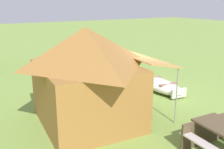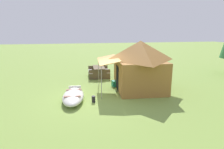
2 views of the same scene
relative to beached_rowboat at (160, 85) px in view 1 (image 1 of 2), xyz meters
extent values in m
plane|color=#7E9D44|center=(-0.24, 1.14, -0.23)|extent=(80.00, 80.00, 0.00)
ellipsoid|color=silver|center=(0.01, 0.00, -0.01)|extent=(2.61, 1.22, 0.45)
ellipsoid|color=#4B4A46|center=(0.01, 0.00, 0.03)|extent=(2.40, 1.08, 0.16)
cube|color=#945D4F|center=(0.52, -0.04, 0.18)|extent=(0.20, 0.80, 0.04)
cube|color=#945D4F|center=(-0.49, 0.04, 0.18)|extent=(0.20, 0.80, 0.04)
cube|color=silver|center=(-1.15, 0.09, 0.01)|extent=(0.13, 0.67, 0.34)
cube|color=#A16B32|center=(-1.09, 3.84, 0.66)|extent=(3.25, 2.83, 1.78)
pyramid|color=#A16B32|center=(-1.09, 3.84, 2.09)|extent=(3.51, 3.05, 1.08)
cube|color=black|center=(-1.19, 2.53, 0.51)|extent=(0.76, 0.09, 1.43)
cube|color=#C88F45|center=(-1.23, 1.99, 1.60)|extent=(2.83, 1.30, 0.24)
cylinder|color=gray|center=(0.02, 1.43, 0.61)|extent=(0.04, 0.04, 1.69)
cylinder|color=gray|center=(-2.54, 1.62, 0.61)|extent=(0.04, 0.04, 1.69)
cube|color=beige|center=(-4.55, 2.51, 0.22)|extent=(1.74, 0.34, 0.04)
cube|color=brown|center=(-3.81, 1.84, 0.12)|extent=(0.13, 1.52, 0.71)
cube|color=#1F835F|center=(-1.94, 2.64, -0.05)|extent=(0.46, 0.58, 0.37)
cylinder|color=black|center=(0.42, 0.97, -0.08)|extent=(0.25, 0.25, 0.31)
camera|label=1|loc=(-7.76, 6.94, 3.30)|focal=41.77mm
camera|label=2|loc=(9.03, 0.17, 3.24)|focal=29.92mm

